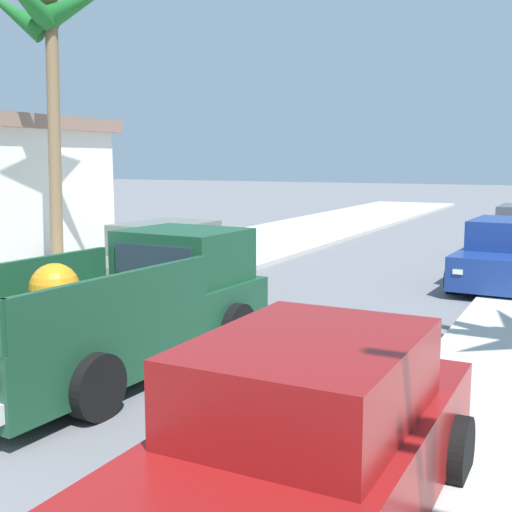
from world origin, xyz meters
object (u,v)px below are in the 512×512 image
pickup_truck (125,312)px  car_right_mid (305,444)px  car_left_mid (164,261)px  car_left_far (507,256)px  palm_tree_left_mid (47,29)px

pickup_truck → car_right_mid: bearing=-35.3°
car_left_mid → car_left_far: size_ratio=1.00×
car_left_far → palm_tree_left_mid: palm_tree_left_mid is taller
car_right_mid → car_left_far: size_ratio=0.99×
car_left_mid → palm_tree_left_mid: palm_tree_left_mid is taller
car_right_mid → car_left_far: same height
pickup_truck → palm_tree_left_mid: (-6.61, 5.60, 5.28)m
pickup_truck → palm_tree_left_mid: palm_tree_left_mid is taller
car_left_far → car_right_mid: bearing=-91.2°
palm_tree_left_mid → pickup_truck: bearing=-40.3°
car_left_far → pickup_truck: bearing=-115.2°
palm_tree_left_mid → car_right_mid: bearing=-38.5°
car_left_mid → palm_tree_left_mid: (-4.17, 1.17, 5.35)m
pickup_truck → car_left_far: bearing=64.8°
car_left_mid → car_left_far: (6.48, 4.18, 0.00)m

